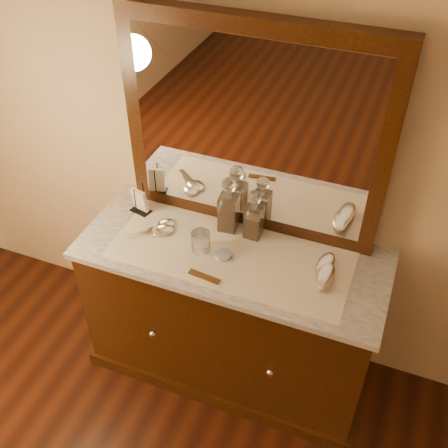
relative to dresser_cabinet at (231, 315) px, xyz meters
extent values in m
plane|color=tan|center=(0.00, 0.29, 0.99)|extent=(4.50, 4.50, 0.00)
cube|color=black|center=(0.00, 0.00, 0.00)|extent=(1.40, 0.55, 0.82)
cube|color=black|center=(0.00, 0.00, -0.37)|extent=(1.46, 0.59, 0.08)
sphere|color=silver|center=(-0.30, -0.28, 0.04)|extent=(0.04, 0.04, 0.04)
sphere|color=silver|center=(0.30, -0.28, 0.04)|extent=(0.04, 0.04, 0.04)
cube|color=white|center=(0.00, 0.00, 0.42)|extent=(1.44, 0.59, 0.03)
cube|color=black|center=(0.00, 0.25, 0.94)|extent=(1.20, 0.08, 1.00)
cube|color=white|center=(0.00, 0.21, 0.94)|extent=(1.06, 0.01, 0.86)
cube|color=silver|center=(0.00, -0.02, 0.44)|extent=(1.10, 0.45, 0.00)
cylinder|color=white|center=(-0.03, -0.04, 0.45)|extent=(0.09, 0.09, 0.01)
cube|color=brown|center=(-0.05, -0.20, 0.45)|extent=(0.15, 0.04, 0.01)
cube|color=black|center=(-0.53, 0.11, 0.44)|extent=(0.12, 0.09, 0.01)
cylinder|color=black|center=(-0.54, 0.08, 0.52)|extent=(0.01, 0.01, 0.15)
cylinder|color=black|center=(-0.52, 0.14, 0.52)|extent=(0.01, 0.01, 0.15)
cube|color=white|center=(-0.53, 0.11, 0.51)|extent=(0.09, 0.06, 0.13)
cube|color=#935015|center=(-0.08, 0.15, 0.51)|extent=(0.08, 0.08, 0.13)
cube|color=white|center=(-0.08, 0.15, 0.54)|extent=(0.10, 0.10, 0.19)
cylinder|color=white|center=(-0.08, 0.15, 0.65)|extent=(0.04, 0.04, 0.03)
sphere|color=white|center=(-0.08, 0.15, 0.70)|extent=(0.08, 0.08, 0.07)
cube|color=#935015|center=(0.05, 0.15, 0.50)|extent=(0.06, 0.06, 0.12)
cube|color=white|center=(0.05, 0.15, 0.53)|extent=(0.08, 0.08, 0.17)
cylinder|color=white|center=(0.05, 0.15, 0.62)|extent=(0.03, 0.03, 0.03)
sphere|color=white|center=(0.05, 0.15, 0.67)|extent=(0.06, 0.06, 0.06)
ellipsoid|color=tan|center=(0.44, -0.02, 0.46)|extent=(0.08, 0.18, 0.03)
ellipsoid|color=silver|center=(0.44, -0.02, 0.48)|extent=(0.08, 0.18, 0.03)
ellipsoid|color=tan|center=(0.42, 0.05, 0.46)|extent=(0.09, 0.17, 0.02)
ellipsoid|color=silver|center=(0.42, 0.05, 0.48)|extent=(0.09, 0.17, 0.02)
ellipsoid|color=silver|center=(-0.37, 0.06, 0.45)|extent=(0.12, 0.12, 0.02)
cube|color=silver|center=(-0.42, -0.01, 0.45)|extent=(0.09, 0.11, 0.01)
ellipsoid|color=silver|center=(-0.36, 0.01, 0.45)|extent=(0.14, 0.14, 0.02)
cube|color=silver|center=(-0.44, -0.05, 0.45)|extent=(0.13, 0.11, 0.01)
cylinder|color=white|center=(-0.14, -0.04, 0.49)|extent=(0.09, 0.09, 0.10)
camera|label=1|loc=(0.62, -1.68, 2.13)|focal=42.76mm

